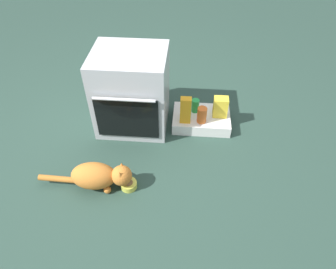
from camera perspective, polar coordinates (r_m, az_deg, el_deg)
name	(u,v)px	position (r m, az deg, el deg)	size (l,w,h in m)	color
ground	(127,151)	(2.49, -7.60, -3.13)	(8.00, 8.00, 0.00)	#284238
oven	(131,91)	(2.55, -6.92, 8.12)	(0.58, 0.55, 0.67)	#B7BABF
pantry_cabinet	(201,119)	(2.70, 6.23, 2.87)	(0.49, 0.34, 0.10)	white
food_bowl	(129,184)	(2.24, -7.37, -9.24)	(0.12, 0.12, 0.07)	#D1D14C
cat	(99,176)	(2.21, -12.85, -7.55)	(0.68, 0.21, 0.21)	#C6752D
sauce_jar	(202,115)	(2.56, 6.37, 3.65)	(0.08, 0.08, 0.14)	#D16023
juice_carton	(186,110)	(2.52, 3.31, 4.57)	(0.09, 0.06, 0.24)	orange
soda_can	(195,106)	(2.67, 5.13, 5.42)	(0.07, 0.07, 0.12)	green
snack_bag	(220,107)	(2.63, 9.79, 5.10)	(0.12, 0.09, 0.18)	yellow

